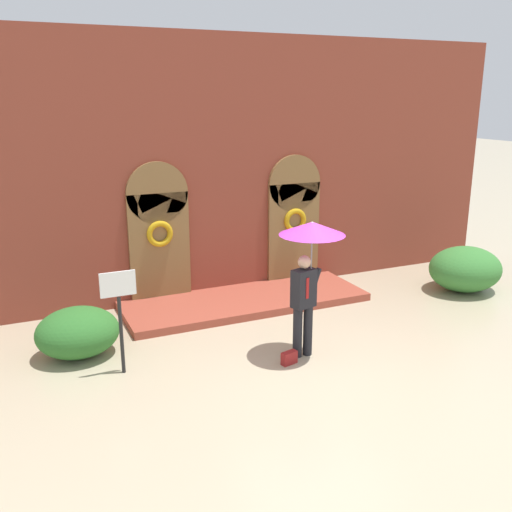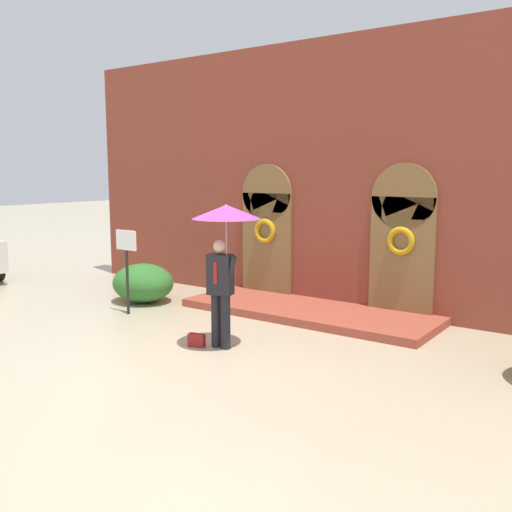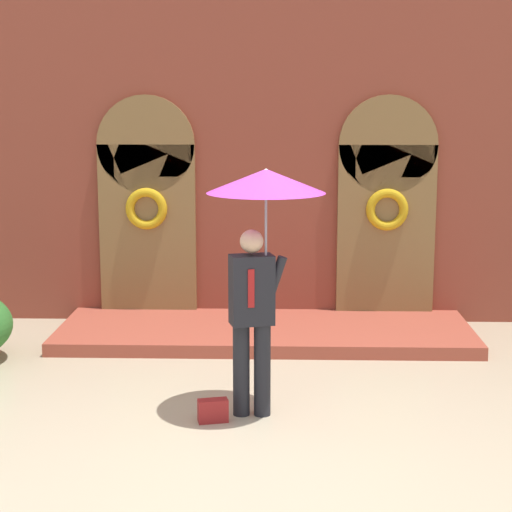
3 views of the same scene
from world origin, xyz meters
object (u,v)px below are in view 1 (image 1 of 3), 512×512
(handbag, at_px, (289,358))
(shrub_left, at_px, (78,332))
(sign_post, at_px, (119,305))
(person_with_umbrella, at_px, (310,248))
(shrub_right, at_px, (465,269))

(handbag, bearing_deg, shrub_left, 136.37)
(sign_post, relative_size, shrub_left, 1.21)
(handbag, relative_size, sign_post, 0.16)
(person_with_umbrella, xyz_separation_m, handbag, (-0.46, -0.20, -1.80))
(sign_post, bearing_deg, shrub_right, 5.94)
(person_with_umbrella, relative_size, shrub_left, 1.67)
(handbag, bearing_deg, person_with_umbrella, 9.57)
(handbag, relative_size, shrub_right, 0.17)
(shrub_right, bearing_deg, sign_post, -174.06)
(person_with_umbrella, height_order, sign_post, person_with_umbrella)
(person_with_umbrella, bearing_deg, sign_post, 168.15)
(sign_post, relative_size, shrub_right, 1.02)
(person_with_umbrella, bearing_deg, shrub_left, 156.24)
(shrub_left, height_order, shrub_right, shrub_right)
(sign_post, bearing_deg, shrub_left, 120.89)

